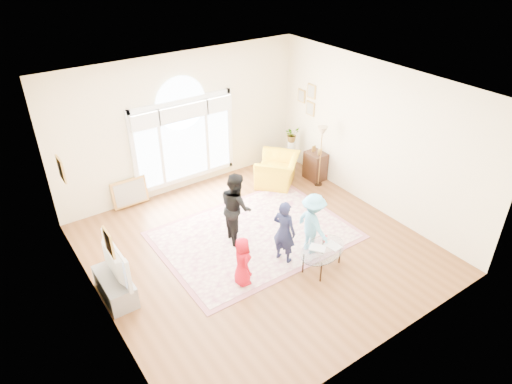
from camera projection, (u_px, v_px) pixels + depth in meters
ground at (258, 248)px, 8.97m from camera, size 6.00×6.00×0.00m
room_shell at (186, 128)px, 10.16m from camera, size 6.00×6.00×6.00m
area_rug at (254, 235)px, 9.33m from camera, size 3.60×2.60×0.02m
rug_border at (254, 235)px, 9.33m from camera, size 3.80×2.80×0.01m
tv_console at (115, 287)px, 7.73m from camera, size 0.45×1.00×0.42m
television at (111, 262)px, 7.46m from camera, size 0.17×1.12×0.64m
coffee_table at (323, 250)px, 8.27m from camera, size 1.18×0.92×0.54m
armchair at (278, 170)px, 11.02m from camera, size 1.42×1.41×0.70m
side_cabinet at (315, 166)px, 11.21m from camera, size 0.40×0.50×0.70m
floor_lamp at (322, 136)px, 10.46m from camera, size 0.31×0.31×1.51m
plant_pedestal at (291, 154)px, 11.77m from camera, size 0.20×0.20×0.70m
potted_plant at (292, 134)px, 11.49m from camera, size 0.36×0.31×0.40m
leaning_picture at (132, 206)px, 10.30m from camera, size 0.80×0.14×0.62m
child_red at (242, 261)px, 7.86m from camera, size 0.37×0.51×0.95m
child_navy at (284, 232)px, 8.34m from camera, size 0.45×0.54×1.27m
child_black at (236, 207)px, 8.86m from camera, size 0.69×0.81×1.47m
child_blue at (313, 224)px, 8.56m from camera, size 0.49×0.82×1.25m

